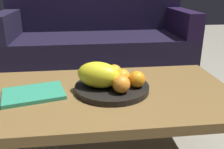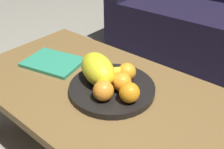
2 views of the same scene
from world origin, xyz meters
The scene contains 10 objects.
coffee_table centered at (0.00, 0.00, 0.36)m, with size 1.16×0.61×0.40m.
couch centered at (0.06, 1.31, 0.30)m, with size 1.70×0.70×0.90m.
fruit_bowl centered at (0.04, 0.01, 0.42)m, with size 0.33×0.33×0.03m, color black.
melon_large_front centered at (-0.02, 0.00, 0.49)m, with size 0.19×0.11×0.11m, color yellow.
orange_front centered at (0.08, 0.01, 0.47)m, with size 0.07×0.07×0.07m, color orange.
orange_left centered at (0.06, 0.08, 0.47)m, with size 0.07×0.07×0.07m, color orange.
orange_right centered at (0.14, -0.02, 0.47)m, with size 0.07×0.07×0.07m, color orange.
orange_back centered at (0.07, -0.07, 0.47)m, with size 0.07×0.07×0.07m, color orange.
banana_bunch centered at (0.02, 0.03, 0.46)m, with size 0.15×0.15×0.06m.
magazine centered at (-0.30, 0.00, 0.41)m, with size 0.25×0.18×0.02m, color #2D8C68.
Camera 2 is at (0.51, -0.56, 0.97)m, focal length 38.55 mm.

